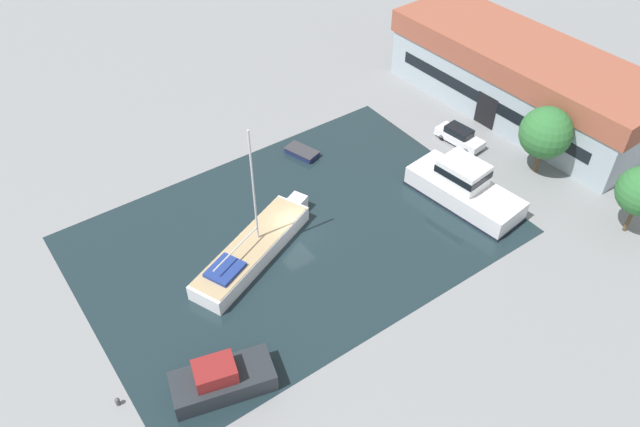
{
  "coord_description": "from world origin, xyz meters",
  "views": [
    {
      "loc": [
        30.74,
        -19.35,
        35.51
      ],
      "look_at": [
        0.0,
        2.53,
        1.0
      ],
      "focal_mm": 35.0,
      "sensor_mm": 36.0,
      "label": 1
    }
  ],
  "objects_px": {
    "parked_car": "(459,136)",
    "cabin_boat": "(222,380)",
    "quay_tree_near_building": "(546,133)",
    "sailboat_moored": "(253,249)",
    "motor_cruiser": "(464,188)",
    "small_dinghy": "(302,152)",
    "warehouse_building": "(521,78)"
  },
  "relations": [
    {
      "from": "parked_car",
      "to": "cabin_boat",
      "type": "bearing_deg",
      "value": 11.1
    },
    {
      "from": "small_dinghy",
      "to": "cabin_boat",
      "type": "bearing_deg",
      "value": -153.38
    },
    {
      "from": "warehouse_building",
      "to": "sailboat_moored",
      "type": "xyz_separation_m",
      "value": [
        2.43,
        -32.72,
        -2.83
      ]
    },
    {
      "from": "parked_car",
      "to": "small_dinghy",
      "type": "relative_size",
      "value": 1.43
    },
    {
      "from": "warehouse_building",
      "to": "parked_car",
      "type": "height_order",
      "value": "warehouse_building"
    },
    {
      "from": "quay_tree_near_building",
      "to": "motor_cruiser",
      "type": "bearing_deg",
      "value": -96.63
    },
    {
      "from": "quay_tree_near_building",
      "to": "sailboat_moored",
      "type": "bearing_deg",
      "value": -102.15
    },
    {
      "from": "small_dinghy",
      "to": "cabin_boat",
      "type": "height_order",
      "value": "cabin_boat"
    },
    {
      "from": "motor_cruiser",
      "to": "cabin_boat",
      "type": "bearing_deg",
      "value": -177.56
    },
    {
      "from": "warehouse_building",
      "to": "motor_cruiser",
      "type": "xyz_separation_m",
      "value": [
        7.15,
        -14.67,
        -2.21
      ]
    },
    {
      "from": "quay_tree_near_building",
      "to": "cabin_boat",
      "type": "bearing_deg",
      "value": -84.42
    },
    {
      "from": "parked_car",
      "to": "motor_cruiser",
      "type": "bearing_deg",
      "value": 39.77
    },
    {
      "from": "sailboat_moored",
      "to": "cabin_boat",
      "type": "xyz_separation_m",
      "value": [
        9.02,
        -7.71,
        0.2
      ]
    },
    {
      "from": "sailboat_moored",
      "to": "cabin_boat",
      "type": "distance_m",
      "value": 11.87
    },
    {
      "from": "sailboat_moored",
      "to": "quay_tree_near_building",
      "type": "bearing_deg",
      "value": 54.56
    },
    {
      "from": "quay_tree_near_building",
      "to": "motor_cruiser",
      "type": "relative_size",
      "value": 0.62
    },
    {
      "from": "quay_tree_near_building",
      "to": "small_dinghy",
      "type": "distance_m",
      "value": 21.81
    },
    {
      "from": "sailboat_moored",
      "to": "warehouse_building",
      "type": "bearing_deg",
      "value": 70.97
    },
    {
      "from": "quay_tree_near_building",
      "to": "parked_car",
      "type": "bearing_deg",
      "value": -159.96
    },
    {
      "from": "parked_car",
      "to": "sailboat_moored",
      "type": "relative_size",
      "value": 0.39
    },
    {
      "from": "parked_car",
      "to": "motor_cruiser",
      "type": "height_order",
      "value": "motor_cruiser"
    },
    {
      "from": "parked_car",
      "to": "motor_cruiser",
      "type": "distance_m",
      "value": 8.46
    },
    {
      "from": "sailboat_moored",
      "to": "cabin_boat",
      "type": "height_order",
      "value": "sailboat_moored"
    },
    {
      "from": "parked_car",
      "to": "sailboat_moored",
      "type": "distance_m",
      "value": 23.85
    },
    {
      "from": "quay_tree_near_building",
      "to": "cabin_boat",
      "type": "relative_size",
      "value": 0.93
    },
    {
      "from": "parked_car",
      "to": "warehouse_building",
      "type": "bearing_deg",
      "value": 178.87
    },
    {
      "from": "motor_cruiser",
      "to": "sailboat_moored",
      "type": "bearing_deg",
      "value": 158.31
    },
    {
      "from": "quay_tree_near_building",
      "to": "motor_cruiser",
      "type": "height_order",
      "value": "quay_tree_near_building"
    },
    {
      "from": "quay_tree_near_building",
      "to": "cabin_boat",
      "type": "distance_m",
      "value": 34.44
    },
    {
      "from": "sailboat_moored",
      "to": "motor_cruiser",
      "type": "xyz_separation_m",
      "value": [
        4.72,
        18.05,
        0.62
      ]
    },
    {
      "from": "cabin_boat",
      "to": "sailboat_moored",
      "type": "bearing_deg",
      "value": 154.68
    },
    {
      "from": "motor_cruiser",
      "to": "cabin_boat",
      "type": "height_order",
      "value": "motor_cruiser"
    }
  ]
}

